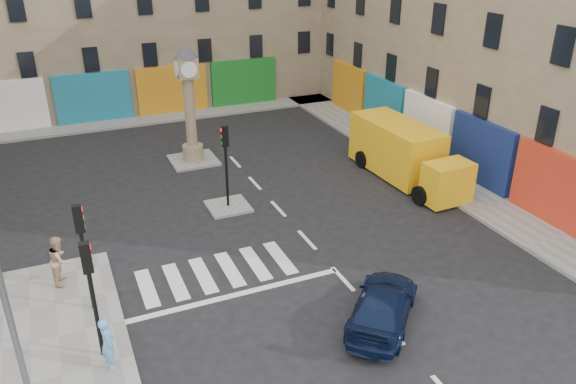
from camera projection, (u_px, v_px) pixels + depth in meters
ground at (357, 294)px, 19.09m from camera, size 120.00×120.00×0.00m
sidewalk_right at (405, 156)px, 30.49m from camera, size 2.60×30.00×0.15m
sidewalk_far at (130, 121)px, 36.06m from camera, size 32.00×2.40×0.15m
island_near at (228, 206)px, 24.99m from camera, size 1.80×1.80×0.12m
island_far at (194, 160)px, 29.97m from camera, size 2.40×2.40×0.12m
traffic_light_left_near at (90, 282)px, 15.16m from camera, size 0.28×0.22×3.70m
traffic_light_left_far at (82, 241)px, 17.15m from camera, size 0.28×0.22×3.70m
traffic_light_island at (226, 153)px, 23.91m from camera, size 0.28×0.22×3.70m
clock_pillar at (189, 97)px, 28.48m from camera, size 1.20×1.20×6.10m
navy_sedan at (383, 306)px, 17.52m from camera, size 4.15×4.26×1.23m
yellow_van at (404, 153)px, 27.47m from camera, size 2.67×7.32×2.64m
pedestrian_blue at (108, 343)px, 15.45m from camera, size 0.43×0.61×1.59m
pedestrian_tan at (60, 260)px, 19.14m from camera, size 0.85×1.00×1.78m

